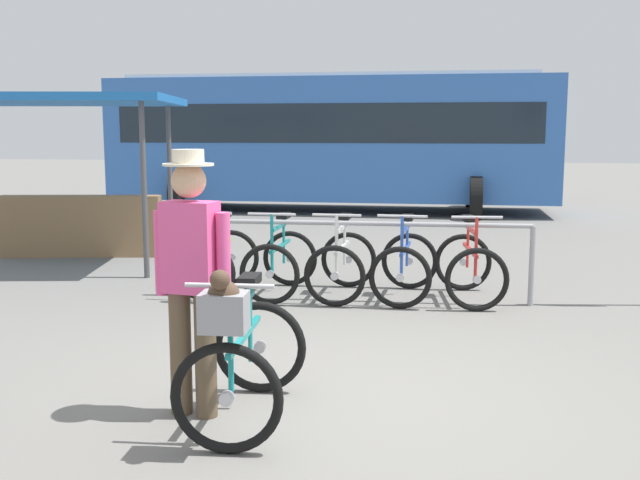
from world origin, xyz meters
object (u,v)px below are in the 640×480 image
object	(u,v)px
featured_bicycle	(240,352)
person_with_featured_bike	(191,272)
racked_bike_red	(470,267)
market_stall	(69,163)
racked_bike_lime	(220,261)
bus_distant	(331,135)
racked_bike_teal	(280,263)
racked_bike_blue	(405,266)
racked_bike_white	(342,264)

from	to	relation	value
featured_bicycle	person_with_featured_bike	bearing A→B (deg)	156.69
racked_bike_red	market_stall	xyz separation A→B (m)	(-5.48, 1.59, 1.03)
racked_bike_lime	bus_distant	size ratio (longest dim) A/B	0.11
featured_bicycle	market_stall	distance (m)	6.77
person_with_featured_bike	bus_distant	world-z (taller)	bus_distant
racked_bike_teal	racked_bike_lime	bearing A→B (deg)	-178.04
racked_bike_blue	racked_bike_white	bearing A→B (deg)	-178.04
racked_bike_lime	market_stall	size ratio (longest dim) A/B	0.32
market_stall	racked_bike_white	bearing A→B (deg)	-21.84
racked_bike_lime	market_stall	world-z (taller)	market_stall
racked_bike_lime	bus_distant	world-z (taller)	bus_distant
racked_bike_teal	bus_distant	bearing A→B (deg)	94.92
person_with_featured_bike	market_stall	xyz separation A→B (m)	(-3.61, 5.26, 0.45)
racked_bike_lime	racked_bike_teal	world-z (taller)	same
racked_bike_teal	person_with_featured_bike	bearing A→B (deg)	-86.49
racked_bike_blue	featured_bicycle	world-z (taller)	featured_bicycle
racked_bike_lime	bus_distant	distance (m)	9.14
racked_bike_lime	market_stall	xyz separation A→B (m)	(-2.69, 1.69, 1.03)
racked_bike_white	racked_bike_teal	bearing A→B (deg)	-178.04
racked_bike_red	person_with_featured_bike	xyz separation A→B (m)	(-1.88, -3.67, 0.58)
bus_distant	market_stall	xyz separation A→B (m)	(-2.61, -7.35, -0.35)
racked_bike_lime	featured_bicycle	size ratio (longest dim) A/B	0.90
market_stall	racked_bike_lime	bearing A→B (deg)	-32.10
racked_bike_blue	market_stall	distance (m)	5.15
racked_bike_red	person_with_featured_bike	distance (m)	4.16
racked_bike_white	market_stall	distance (m)	4.52
racked_bike_blue	market_stall	xyz separation A→B (m)	(-4.78, 1.61, 1.03)
person_with_featured_bike	bus_distant	bearing A→B (deg)	94.52
racked_bike_red	market_stall	world-z (taller)	market_stall
racked_bike_teal	racked_bike_blue	world-z (taller)	same
racked_bike_white	racked_bike_red	xyz separation A→B (m)	(1.40, 0.05, 0.00)
racked_bike_white	person_with_featured_bike	xyz separation A→B (m)	(-0.48, -3.62, 0.58)
racked_bike_white	featured_bicycle	world-z (taller)	featured_bicycle
person_with_featured_bike	racked_bike_blue	bearing A→B (deg)	72.09
racked_bike_white	racked_bike_blue	xyz separation A→B (m)	(0.70, 0.02, -0.00)
racked_bike_lime	racked_bike_blue	bearing A→B (deg)	1.96
featured_bicycle	person_with_featured_bike	size ratio (longest dim) A/B	0.71
featured_bicycle	racked_bike_white	bearing A→B (deg)	88.19
market_stall	bus_distant	bearing A→B (deg)	70.45
racked_bike_red	bus_distant	bearing A→B (deg)	107.83
racked_bike_teal	featured_bicycle	size ratio (longest dim) A/B	0.89
racked_bike_lime	racked_bike_teal	distance (m)	0.70
racked_bike_lime	racked_bike_white	size ratio (longest dim) A/B	0.99
racked_bike_blue	racked_bike_red	distance (m)	0.70
racked_bike_lime	racked_bike_white	world-z (taller)	same
racked_bike_teal	person_with_featured_bike	distance (m)	3.65
market_stall	racked_bike_blue	bearing A→B (deg)	-18.63
racked_bike_teal	racked_bike_red	distance (m)	2.10
racked_bike_blue	market_stall	size ratio (longest dim) A/B	0.32
racked_bike_white	featured_bicycle	bearing A→B (deg)	-91.81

